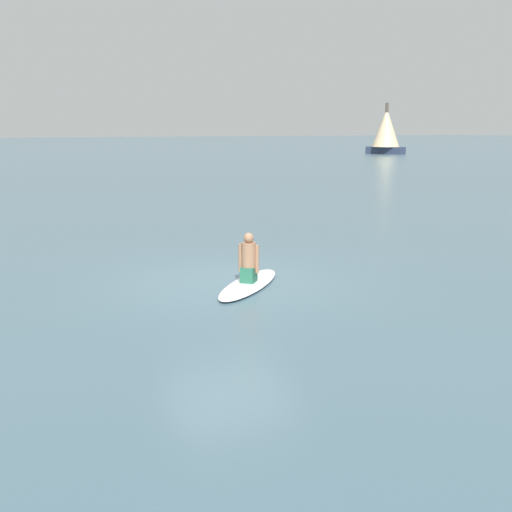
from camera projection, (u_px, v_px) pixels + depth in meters
name	position (u px, v px, depth m)	size (l,w,h in m)	color
ground_plane	(228.00, 281.00, 12.45)	(400.00, 400.00, 0.00)	slate
surfboard	(249.00, 284.00, 12.01)	(2.65, 0.67, 0.09)	white
person_paddler	(249.00, 260.00, 11.92)	(0.39, 0.39, 0.93)	#26664C
sailboat_far_left	(386.00, 130.00, 72.86)	(4.60, 4.07, 5.69)	#2D3851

